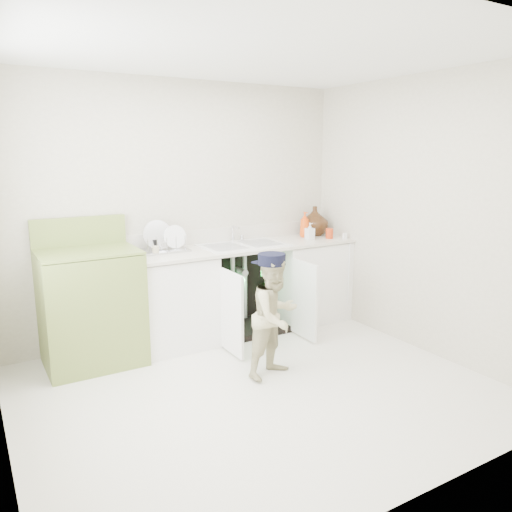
{
  "coord_description": "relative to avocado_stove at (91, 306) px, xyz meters",
  "views": [
    {
      "loc": [
        -1.84,
        -3.09,
        1.82
      ],
      "look_at": [
        0.4,
        0.7,
        0.9
      ],
      "focal_mm": 35.0,
      "sensor_mm": 36.0,
      "label": 1
    }
  ],
  "objects": [
    {
      "name": "ground",
      "position": [
        0.97,
        -1.18,
        -0.52
      ],
      "size": [
        3.5,
        3.5,
        0.0
      ],
      "primitive_type": "plane",
      "color": "beige",
      "rests_on": "ground"
    },
    {
      "name": "avocado_stove",
      "position": [
        0.0,
        0.0,
        0.0
      ],
      "size": [
        0.81,
        0.65,
        1.26
      ],
      "color": "olive",
      "rests_on": "ground"
    },
    {
      "name": "counter_run",
      "position": [
        1.55,
        0.03,
        -0.04
      ],
      "size": [
        2.44,
        1.02,
        1.22
      ],
      "color": "white",
      "rests_on": "ground"
    },
    {
      "name": "repair_worker",
      "position": [
        1.24,
        -1.02,
        0.0
      ],
      "size": [
        0.64,
        0.95,
        1.03
      ],
      "rotation": [
        0.0,
        0.0,
        0.28
      ],
      "color": "beige",
      "rests_on": "ground"
    },
    {
      "name": "room_shell",
      "position": [
        0.97,
        -1.18,
        0.73
      ],
      "size": [
        6.0,
        5.5,
        1.26
      ],
      "color": "beige",
      "rests_on": "ground"
    }
  ]
}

